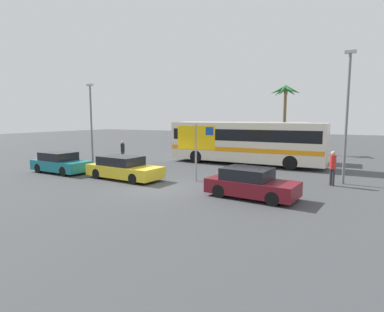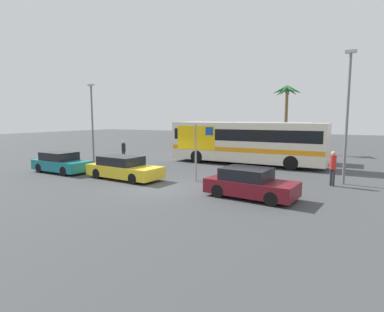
{
  "view_description": "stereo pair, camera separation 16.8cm",
  "coord_description": "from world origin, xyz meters",
  "px_view_note": "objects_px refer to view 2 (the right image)",
  "views": [
    {
      "loc": [
        8.94,
        -12.89,
        3.55
      ],
      "look_at": [
        0.28,
        3.22,
        1.3
      ],
      "focal_mm": 29.27,
      "sensor_mm": 36.0,
      "label": 1
    },
    {
      "loc": [
        9.09,
        -12.81,
        3.55
      ],
      "look_at": [
        0.28,
        3.22,
        1.3
      ],
      "focal_mm": 29.27,
      "sensor_mm": 36.0,
      "label": 2
    }
  ],
  "objects_px": {
    "car_maroon": "(250,184)",
    "ferry_sign": "(197,140)",
    "bus_rear_coach": "(241,138)",
    "car_teal": "(61,163)",
    "bus_front_coach": "(246,141)",
    "pedestrian_near_sign": "(333,165)",
    "pedestrian_by_bus": "(124,149)",
    "car_yellow": "(124,168)"
  },
  "relations": [
    {
      "from": "car_yellow",
      "to": "pedestrian_by_bus",
      "type": "bearing_deg",
      "value": 135.11
    },
    {
      "from": "ferry_sign",
      "to": "pedestrian_near_sign",
      "type": "xyz_separation_m",
      "value": [
        6.8,
        2.28,
        -1.24
      ]
    },
    {
      "from": "car_teal",
      "to": "car_maroon",
      "type": "bearing_deg",
      "value": 0.56
    },
    {
      "from": "car_yellow",
      "to": "bus_rear_coach",
      "type": "bearing_deg",
      "value": 81.28
    },
    {
      "from": "bus_front_coach",
      "to": "pedestrian_near_sign",
      "type": "distance_m",
      "value": 8.28
    },
    {
      "from": "ferry_sign",
      "to": "car_maroon",
      "type": "relative_size",
      "value": 0.78
    },
    {
      "from": "car_yellow",
      "to": "pedestrian_by_bus",
      "type": "xyz_separation_m",
      "value": [
        -4.95,
        5.7,
        0.36
      ]
    },
    {
      "from": "ferry_sign",
      "to": "car_yellow",
      "type": "bearing_deg",
      "value": -165.65
    },
    {
      "from": "ferry_sign",
      "to": "car_teal",
      "type": "relative_size",
      "value": 0.79
    },
    {
      "from": "car_maroon",
      "to": "bus_front_coach",
      "type": "bearing_deg",
      "value": 115.76
    },
    {
      "from": "ferry_sign",
      "to": "pedestrian_near_sign",
      "type": "height_order",
      "value": "ferry_sign"
    },
    {
      "from": "bus_rear_coach",
      "to": "car_maroon",
      "type": "height_order",
      "value": "bus_rear_coach"
    },
    {
      "from": "pedestrian_by_bus",
      "to": "pedestrian_near_sign",
      "type": "bearing_deg",
      "value": -100.11
    },
    {
      "from": "pedestrian_near_sign",
      "to": "car_yellow",
      "type": "bearing_deg",
      "value": -26.41
    },
    {
      "from": "bus_front_coach",
      "to": "pedestrian_near_sign",
      "type": "xyz_separation_m",
      "value": [
        6.5,
        -5.09,
        -0.69
      ]
    },
    {
      "from": "bus_rear_coach",
      "to": "car_teal",
      "type": "distance_m",
      "value": 14.74
    },
    {
      "from": "pedestrian_by_bus",
      "to": "ferry_sign",
      "type": "bearing_deg",
      "value": -118.29
    },
    {
      "from": "bus_front_coach",
      "to": "car_teal",
      "type": "height_order",
      "value": "bus_front_coach"
    },
    {
      "from": "bus_front_coach",
      "to": "car_maroon",
      "type": "xyz_separation_m",
      "value": [
        3.49,
        -9.47,
        -1.15
      ]
    },
    {
      "from": "pedestrian_near_sign",
      "to": "ferry_sign",
      "type": "bearing_deg",
      "value": -27.11
    },
    {
      "from": "car_teal",
      "to": "pedestrian_by_bus",
      "type": "height_order",
      "value": "pedestrian_by_bus"
    },
    {
      "from": "car_maroon",
      "to": "pedestrian_by_bus",
      "type": "height_order",
      "value": "pedestrian_by_bus"
    },
    {
      "from": "bus_front_coach",
      "to": "pedestrian_near_sign",
      "type": "height_order",
      "value": "bus_front_coach"
    },
    {
      "from": "bus_rear_coach",
      "to": "car_teal",
      "type": "xyz_separation_m",
      "value": [
        -7.82,
        -12.44,
        -1.15
      ]
    },
    {
      "from": "bus_front_coach",
      "to": "bus_rear_coach",
      "type": "bearing_deg",
      "value": 114.85
    },
    {
      "from": "bus_rear_coach",
      "to": "car_yellow",
      "type": "height_order",
      "value": "bus_rear_coach"
    },
    {
      "from": "ferry_sign",
      "to": "car_teal",
      "type": "distance_m",
      "value": 9.37
    },
    {
      "from": "ferry_sign",
      "to": "bus_front_coach",
      "type": "bearing_deg",
      "value": 81.59
    },
    {
      "from": "ferry_sign",
      "to": "pedestrian_by_bus",
      "type": "relative_size",
      "value": 1.9
    },
    {
      "from": "bus_front_coach",
      "to": "pedestrian_by_bus",
      "type": "bearing_deg",
      "value": -161.16
    },
    {
      "from": "ferry_sign",
      "to": "car_yellow",
      "type": "xyz_separation_m",
      "value": [
        -4.01,
        -1.49,
        -1.69
      ]
    },
    {
      "from": "car_yellow",
      "to": "car_teal",
      "type": "height_order",
      "value": "same"
    },
    {
      "from": "ferry_sign",
      "to": "car_maroon",
      "type": "height_order",
      "value": "ferry_sign"
    },
    {
      "from": "car_maroon",
      "to": "ferry_sign",
      "type": "bearing_deg",
      "value": 156.53
    },
    {
      "from": "bus_rear_coach",
      "to": "ferry_sign",
      "type": "distance_m",
      "value": 10.78
    },
    {
      "from": "pedestrian_by_bus",
      "to": "car_teal",
      "type": "bearing_deg",
      "value": 176.01
    },
    {
      "from": "car_yellow",
      "to": "pedestrian_near_sign",
      "type": "xyz_separation_m",
      "value": [
        10.81,
        3.77,
        0.45
      ]
    },
    {
      "from": "bus_rear_coach",
      "to": "car_teal",
      "type": "relative_size",
      "value": 2.86
    },
    {
      "from": "bus_rear_coach",
      "to": "car_maroon",
      "type": "xyz_separation_m",
      "value": [
        5.03,
        -12.79,
        -1.15
      ]
    },
    {
      "from": "bus_front_coach",
      "to": "car_yellow",
      "type": "height_order",
      "value": "bus_front_coach"
    },
    {
      "from": "bus_front_coach",
      "to": "bus_rear_coach",
      "type": "distance_m",
      "value": 3.66
    },
    {
      "from": "bus_rear_coach",
      "to": "car_teal",
      "type": "bearing_deg",
      "value": -122.13
    }
  ]
}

